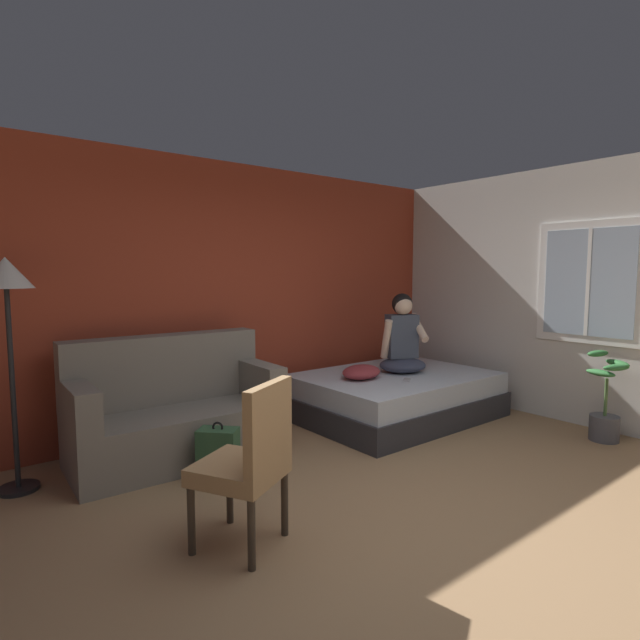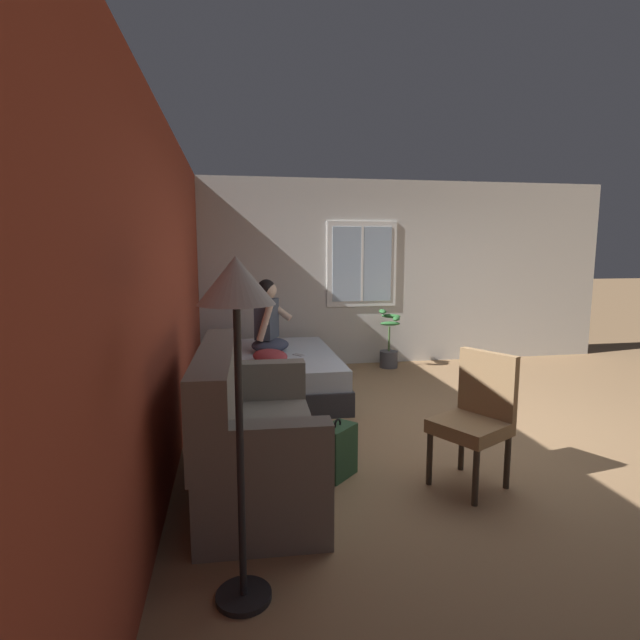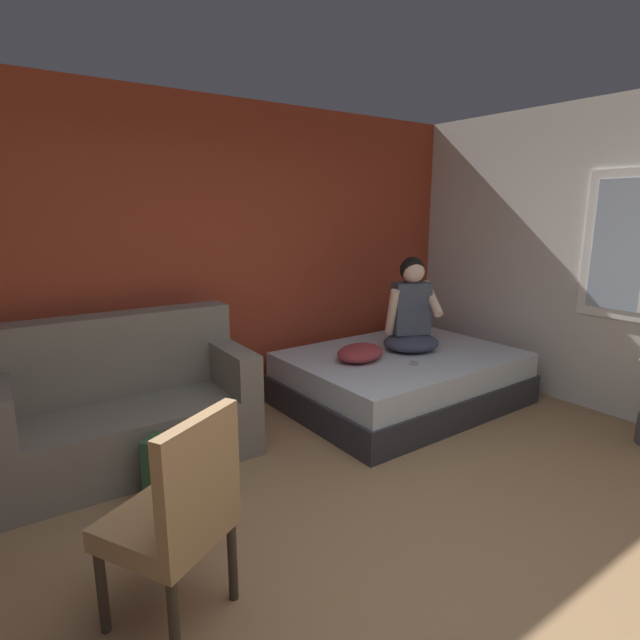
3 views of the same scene
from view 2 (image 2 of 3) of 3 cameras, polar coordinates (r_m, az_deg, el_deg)
name	(u,v)px [view 2 (image 2 of 3)]	position (r m, az deg, el deg)	size (l,w,h in m)	color
ground_plane	(479,432)	(5.08, 17.73, -12.08)	(40.00, 40.00, 0.00)	#93704C
wall_back_accent	(165,295)	(4.25, -17.34, 2.72)	(10.85, 0.16, 2.70)	#993823
wall_side_with_window	(386,273)	(7.56, 7.53, 5.37)	(0.19, 6.88, 2.70)	silver
bed	(272,373)	(6.04, -5.52, -6.08)	(2.09, 1.54, 0.48)	#2D2D33
couch	(249,436)	(3.71, -8.07, -13.01)	(1.73, 0.89, 1.04)	slate
side_chair	(476,414)	(3.86, 17.38, -10.25)	(0.62, 0.62, 0.98)	#382D23
person_seated	(268,322)	(6.04, -5.92, -0.27)	(0.65, 0.61, 0.88)	#383D51
backpack	(336,452)	(3.93, 1.87, -14.81)	(0.35, 0.35, 0.46)	#2D5133
throw_pillow	(270,356)	(5.51, -5.72, -4.13)	(0.48, 0.36, 0.14)	#993338
cell_phone	(299,355)	(5.85, -2.46, -4.00)	(0.07, 0.14, 0.01)	#B7B7BC
floor_lamp	(237,316)	(2.31, -9.49, 0.51)	(0.36, 0.36, 1.70)	black
potted_plant	(389,347)	(7.30, 7.90, -3.07)	(0.39, 0.37, 0.85)	#4C4C51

